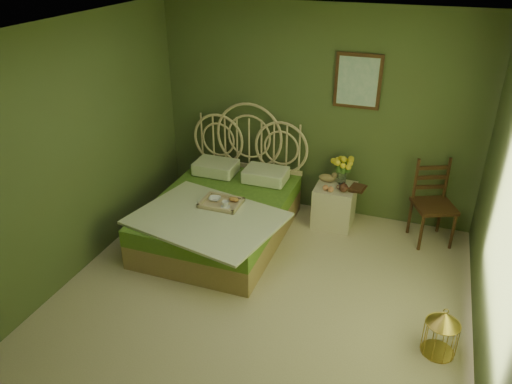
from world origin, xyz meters
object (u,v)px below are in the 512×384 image
at_px(chair, 435,197).
at_px(birdcage, 441,333).
at_px(bed, 222,212).
at_px(nightstand, 335,199).

relative_size(chair, birdcage, 2.26).
height_order(chair, birdcage, chair).
relative_size(bed, birdcage, 5.06).
bearing_deg(birdcage, nightstand, 125.33).
bearing_deg(chair, birdcage, -109.10).
bearing_deg(birdcage, bed, 155.75).
bearing_deg(nightstand, birdcage, -54.67).
xyz_separation_m(bed, nightstand, (1.22, 0.72, 0.05)).
relative_size(nightstand, birdcage, 2.19).
height_order(nightstand, chair, chair).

